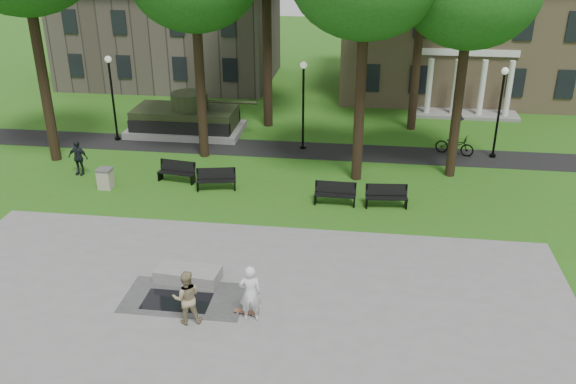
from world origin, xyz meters
name	(u,v)px	position (x,y,z in m)	size (l,w,h in m)	color
ground	(252,265)	(0.00, 0.00, 0.00)	(120.00, 120.00, 0.00)	#2E5714
plaza	(220,354)	(0.00, -5.00, 0.01)	(22.00, 16.00, 0.02)	gray
footpath	(293,150)	(0.00, 12.00, 0.01)	(44.00, 2.60, 0.01)	black
building_right	(460,29)	(10.00, 26.00, 4.34)	(17.00, 12.00, 8.60)	#9E8460
building_left	(172,32)	(-11.00, 26.50, 3.60)	(15.00, 10.00, 7.20)	#4C443D
lamp_left	(112,91)	(-10.00, 12.30, 2.79)	(0.36, 0.36, 4.73)	black
lamp_mid	(303,98)	(0.50, 12.30, 2.79)	(0.36, 0.36, 4.73)	black
lamp_right	(500,105)	(10.50, 12.30, 2.79)	(0.36, 0.36, 4.73)	black
tank_monument	(186,119)	(-6.46, 14.00, 0.86)	(7.45, 3.40, 2.40)	gray
puddle	(177,301)	(-2.01, -2.60, 0.02)	(2.20, 1.20, 0.00)	black
concrete_block	(188,274)	(-1.98, -1.32, 0.24)	(2.20, 1.00, 0.45)	gray
skateboard	(246,313)	(0.38, -2.97, 0.06)	(0.78, 0.20, 0.07)	brown
skateboarder	(250,293)	(0.58, -3.24, 0.97)	(0.69, 0.46, 1.90)	silver
friend_watching	(187,297)	(-1.32, -3.62, 0.91)	(0.87, 0.68, 1.78)	#998A63
pedestrian_walker	(78,158)	(-9.89, 7.26, 0.86)	(1.01, 0.42, 1.73)	black
cyclist	(455,138)	(8.53, 12.45, 0.90)	(2.12, 1.30, 2.20)	black
park_bench_0	(177,171)	(-4.93, 7.06, 0.52)	(1.85, 0.80, 1.00)	black
park_bench_1	(217,179)	(-2.84, 6.39, 0.52)	(1.85, 0.88, 1.00)	black
park_bench_2	(335,193)	(2.66, 5.53, 0.52)	(1.81, 0.56, 1.00)	black
park_bench_3	(387,195)	(4.88, 5.56, 0.52)	(1.83, 0.68, 1.00)	black
trash_bin	(105,178)	(-7.96, 5.85, 0.49)	(0.67, 0.67, 0.96)	#B8AD97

